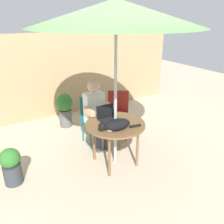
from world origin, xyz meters
TOP-DOWN VIEW (x-y plane):
  - ground_plane at (0.00, 0.00)m, footprint 14.00×14.00m
  - fence_back at (0.00, 2.36)m, footprint 5.91×0.08m
  - patio_table at (0.00, 0.00)m, footprint 0.91×0.91m
  - patio_umbrella at (0.00, 0.00)m, footprint 2.27×2.27m
  - chair_occupied at (0.00, 0.81)m, footprint 0.40×0.40m
  - chair_empty at (0.55, 0.81)m, footprint 0.56×0.56m
  - person_seated at (0.00, 0.65)m, footprint 0.48×0.48m
  - laptop at (-0.03, 0.20)m, footprint 0.30×0.25m
  - cat at (-0.12, -0.20)m, footprint 0.65×0.24m
  - potted_plant_near_fence at (-1.50, 0.32)m, footprint 0.28×0.28m
  - potted_plant_by_chair at (-0.22, 1.69)m, footprint 0.34×0.34m

SIDE VIEW (x-z plane):
  - ground_plane at x=0.00m, z-range 0.00..0.00m
  - potted_plant_near_fence at x=-1.50m, z-range 0.02..0.57m
  - potted_plant_by_chair at x=-0.22m, z-range 0.04..0.77m
  - chair_occupied at x=0.00m, z-range 0.08..0.96m
  - chair_empty at x=0.55m, z-range 0.08..0.96m
  - patio_table at x=0.00m, z-range 0.29..1.00m
  - person_seated at x=0.00m, z-range 0.08..1.30m
  - laptop at x=-0.03m, z-range 0.66..0.88m
  - cat at x=-0.12m, z-range 0.71..0.88m
  - fence_back at x=0.00m, z-range 0.00..1.89m
  - patio_umbrella at x=0.00m, z-range 1.04..3.46m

